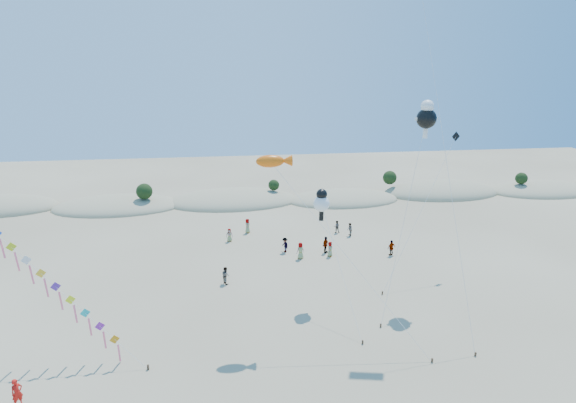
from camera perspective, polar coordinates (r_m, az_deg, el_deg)
The scene contains 7 objects.
dune_ridge at distance 69.95m, azimuth -5.69°, elevation 0.07°, with size 145.30×11.49×5.57m.
fish_kite at distance 34.50m, azimuth -1.58°, elevation 4.73°, with size 11.30×7.49×13.23m.
cartoon_kite_low at distance 39.75m, azimuth 4.01°, elevation -0.06°, with size 2.30×8.65×9.58m.
cartoon_kite_high at distance 42.34m, azimuth 16.10°, elevation 9.66°, with size 6.52×8.04×16.56m.
dark_kite at distance 47.04m, azimuth 17.06°, elevation 2.41°, with size 9.40×7.05×13.14m.
flyer_foreground at distance 34.41m, azimuth -29.44°, elevation -19.13°, with size 0.64×0.42×1.77m, color red.
beachgoers at distance 51.99m, azimuth 1.65°, elevation -4.89°, with size 18.29×14.23×1.80m.
Camera 1 is at (-1.05, -21.98, 19.70)m, focal length 30.00 mm.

